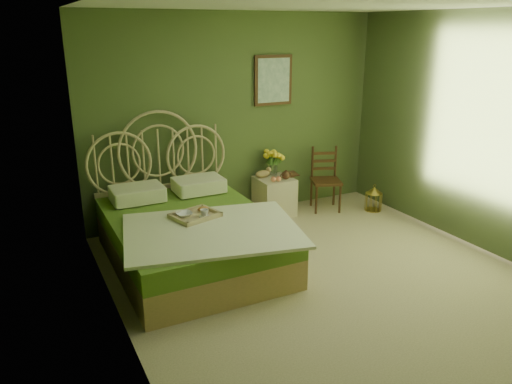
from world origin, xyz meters
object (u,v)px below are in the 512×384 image
bed (189,233)px  birdcage (374,199)px  nightstand (274,189)px  chair (323,175)px

bed → birdcage: bed is taller
bed → nightstand: size_ratio=2.53×
chair → birdcage: size_ratio=2.56×
nightstand → birdcage: nightstand is taller
birdcage → bed: bearing=-172.7°
bed → birdcage: 2.80m
bed → chair: (2.21, 0.76, 0.16)m
nightstand → chair: 0.73m
bed → chair: size_ratio=2.77×
birdcage → chair: bearing=144.5°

